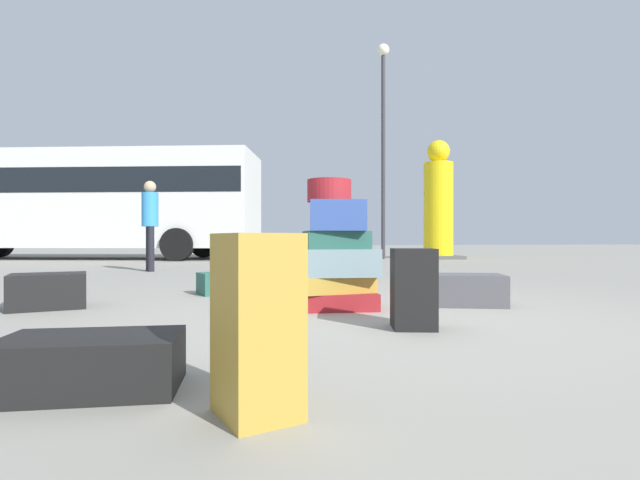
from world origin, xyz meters
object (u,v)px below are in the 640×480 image
Objects in this scene: suitcase_tower at (335,257)px; suitcase_black_white_trunk at (91,363)px; suitcase_charcoal_behind_tower at (468,290)px; suitcase_tan_left_side at (297,281)px; yellow_dummy_statue at (438,206)px; parked_bus at (79,198)px; lamp_post at (383,120)px; person_bearded_onlooker at (150,217)px; suitcase_black_upright_blue at (48,291)px; suitcase_teal_foreground_far at (224,283)px; suitcase_tan_foreground_near at (257,325)px; suitcase_black_right_side at (413,288)px.

suitcase_black_white_trunk is (-1.41, -1.97, -0.34)m from suitcase_tower.
suitcase_charcoal_behind_tower reaches higher than suitcase_tan_left_side.
yellow_dummy_statue is 10.89m from parked_bus.
suitcase_charcoal_behind_tower is 10.69m from lamp_post.
person_bearded_onlooker reaches higher than suitcase_black_white_trunk.
suitcase_black_upright_blue is (-1.04, 2.45, 0.04)m from suitcase_black_white_trunk.
suitcase_charcoal_behind_tower is at bearing -50.49° from suitcase_teal_foreground_far.
suitcase_teal_foreground_far is (-0.97, 1.32, -0.33)m from suitcase_tower.
suitcase_black_white_trunk is 14.05m from parked_bus.
person_bearded_onlooker is 6.91m from parked_bus.
suitcase_teal_foreground_far is at bearing 84.34° from suitcase_black_white_trunk.
suitcase_black_white_trunk is 1.12× the size of suitcase_tan_left_side.
suitcase_tan_foreground_near is at bearing -109.73° from lamp_post.
suitcase_black_upright_blue is 0.17× the size of yellow_dummy_statue.
person_bearded_onlooker is at bearing 99.87° from suitcase_black_white_trunk.
lamp_post is (9.04, -1.73, 2.35)m from parked_bus.
yellow_dummy_statue reaches higher than suitcase_tower.
lamp_post is (2.29, 9.62, 4.04)m from suitcase_charcoal_behind_tower.
suitcase_black_white_trunk is at bearing -113.05° from lamp_post.
suitcase_black_upright_blue is 0.35× the size of person_bearded_onlooker.
suitcase_tan_left_side is (-0.49, 2.35, -0.15)m from suitcase_black_right_side.
yellow_dummy_statue is at bearing 33.11° from suitcase_black_upright_blue.
suitcase_black_upright_blue reaches higher than suitcase_teal_foreground_far.
person_bearded_onlooker is 0.15× the size of parked_bus.
parked_bus is (-4.75, 13.71, 1.52)m from suitcase_tan_foreground_near.
suitcase_black_right_side is 11.72m from lamp_post.
suitcase_tan_left_side is 4.55m from person_bearded_onlooker.
suitcase_tan_left_side is 9.76m from yellow_dummy_statue.
suitcase_tower is 10.92m from lamp_post.
lamp_post reaches higher than suitcase_tower.
suitcase_tan_foreground_near is 0.10× the size of lamp_post.
suitcase_teal_foreground_far is at bearing 72.88° from suitcase_tan_foreground_near.
suitcase_black_right_side is (2.79, -1.43, 0.12)m from suitcase_black_upright_blue.
suitcase_black_white_trunk is 13.26m from yellow_dummy_statue.
parked_bus is at bearing 109.02° from suitcase_black_white_trunk.
suitcase_tower is at bearing -118.88° from yellow_dummy_statue.
suitcase_black_right_side is 0.32× the size of person_bearded_onlooker.
suitcase_black_white_trunk is 0.19× the size of yellow_dummy_statue.
person_bearded_onlooker is (-2.42, 5.24, 0.56)m from suitcase_tower.
yellow_dummy_statue reaches higher than parked_bus.
suitcase_black_white_trunk is at bearing -127.36° from suitcase_charcoal_behind_tower.
lamp_post is at bearing 108.46° from person_bearded_onlooker.
suitcase_tower is 12.70m from parked_bus.
yellow_dummy_statue is at bearing 2.93° from parked_bus.
suitcase_tan_foreground_near is at bearing -57.77° from parked_bus.
suitcase_tan_left_side is (-0.14, 1.40, -0.33)m from suitcase_tower.
suitcase_tower is 10.83m from yellow_dummy_statue.
suitcase_tower is 2.47m from suitcase_tan_foreground_near.
parked_bus is (-5.51, 11.36, 1.38)m from suitcase_tower.
suitcase_tan_left_side is 11.44m from parked_bus.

